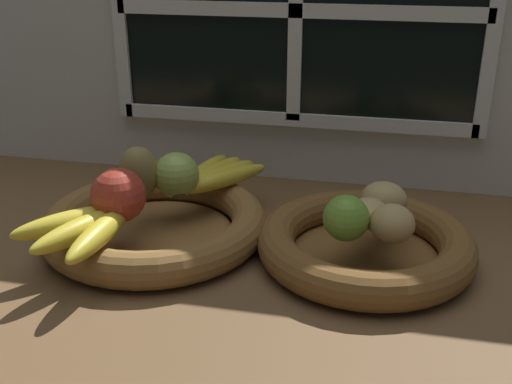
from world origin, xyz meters
TOP-DOWN VIEW (x-y plane):
  - ground_plane at (0.00, 0.00)cm, footprint 140.00×90.00cm
  - back_wall at (0.00, 29.77)cm, footprint 140.00×4.60cm
  - fruit_bowl_left at (-16.56, -0.36)cm, footprint 33.96×33.96cm
  - fruit_bowl_right at (14.91, -0.36)cm, footprint 30.67×30.67cm
  - apple_red_front at (-19.50, -5.38)cm, footprint 7.79×7.79cm
  - apple_green_back at (-14.43, 4.67)cm, footprint 7.05×7.05cm
  - pear_brown at (-19.64, 2.32)cm, footprint 7.79×7.40cm
  - banana_bunch_front at (-21.70, -11.39)cm, footprint 14.17×17.65cm
  - banana_bunch_back at (-10.38, 10.61)cm, footprint 13.13×18.26cm
  - potato_small at (18.22, -3.67)cm, footprint 7.50×7.41cm
  - potato_large at (14.91, -0.36)cm, footprint 6.95×7.78cm
  - potato_back at (16.98, 4.18)cm, footprint 7.50×6.91cm
  - lime_near at (12.25, -4.36)cm, footprint 6.23×6.23cm

SIDE VIEW (x-z plane):
  - ground_plane at x=0.00cm, z-range -3.00..0.00cm
  - fruit_bowl_left at x=-16.56cm, z-range -0.18..5.08cm
  - fruit_bowl_right at x=14.91cm, z-range -0.17..5.09cm
  - banana_bunch_back at x=-10.38cm, z-range 5.26..8.10cm
  - banana_bunch_front at x=-21.70cm, z-range 5.26..8.46cm
  - potato_large at x=14.91cm, z-range 5.26..9.36cm
  - potato_back at x=16.98cm, z-range 5.26..10.40cm
  - potato_small at x=18.22cm, z-range 5.26..10.43cm
  - lime_near at x=12.25cm, z-range 5.26..11.49cm
  - apple_green_back at x=-14.43cm, z-range 5.26..12.31cm
  - apple_red_front at x=-19.50cm, z-range 5.26..13.06cm
  - pear_brown at x=-19.64cm, z-range 5.26..13.76cm
  - back_wall at x=0.00cm, z-range 0.38..55.38cm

